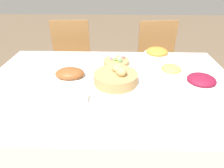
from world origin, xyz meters
TOP-DOWN VIEW (x-y plane):
  - ground_plane at (0.00, 0.00)m, footprint 12.00×12.00m
  - dining_table at (0.00, 0.00)m, footprint 1.73×1.14m
  - chair_far_right at (0.50, 0.89)m, footprint 0.46×0.46m
  - chair_far_left at (-0.47, 0.89)m, footprint 0.45×0.45m
  - bread_basket at (0.04, -0.00)m, footprint 0.29×0.29m
  - egg_basket at (0.04, 0.31)m, footprint 0.21×0.21m
  - ham_platter at (-0.28, 0.07)m, footprint 0.31×0.22m
  - pineapple_bowl at (0.43, 0.11)m, footprint 0.16×0.16m
  - carrot_bowl at (0.37, 0.39)m, footprint 0.21×0.21m
  - beet_salad_bowl at (0.56, -0.09)m, footprint 0.20×0.20m
  - dinner_plate at (0.11, -0.41)m, footprint 0.25×0.25m
  - fork at (-0.04, -0.41)m, footprint 0.01×0.17m
  - knife at (0.26, -0.41)m, footprint 0.01×0.17m
  - spoon at (0.29, -0.41)m, footprint 0.01×0.17m
  - drinking_cup at (0.34, -0.28)m, footprint 0.08×0.08m
  - butter_dish at (-0.17, -0.21)m, footprint 0.11×0.07m

SIDE VIEW (x-z plane):
  - ground_plane at x=0.00m, z-range 0.00..0.00m
  - dining_table at x=0.00m, z-range 0.00..0.73m
  - chair_far_right at x=0.50m, z-range 0.03..0.95m
  - chair_far_left at x=-0.47m, z-range 0.03..0.95m
  - fork at x=-0.04m, z-range 0.73..0.73m
  - knife at x=0.26m, z-range 0.73..0.73m
  - spoon at x=0.29m, z-range 0.73..0.73m
  - dinner_plate at x=0.11m, z-range 0.73..0.74m
  - butter_dish at x=-0.17m, z-range 0.73..0.76m
  - ham_platter at x=-0.28m, z-range 0.71..0.79m
  - egg_basket at x=0.04m, z-range 0.71..0.79m
  - drinking_cup at x=0.34m, z-range 0.73..0.81m
  - pineapple_bowl at x=0.43m, z-range 0.73..0.81m
  - bread_basket at x=0.04m, z-range 0.71..0.83m
  - carrot_bowl at x=0.37m, z-range 0.72..0.83m
  - beet_salad_bowl at x=0.56m, z-range 0.72..0.83m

